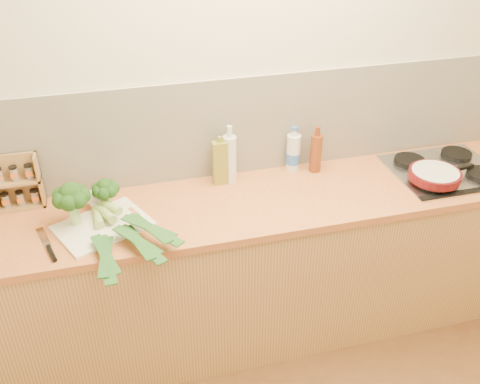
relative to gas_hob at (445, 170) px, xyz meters
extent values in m
plane|color=beige|center=(-1.02, 0.30, 0.39)|extent=(3.50, 0.00, 3.50)
cube|color=silver|center=(-1.02, 0.29, 0.26)|extent=(3.20, 0.02, 0.54)
cube|color=tan|center=(-1.02, 0.00, -0.48)|extent=(3.20, 0.60, 0.86)
cube|color=#DE7C41|center=(-1.02, 0.00, -0.03)|extent=(3.20, 0.62, 0.04)
cube|color=silver|center=(0.00, 0.00, -0.01)|extent=(0.58, 0.50, 0.01)
cube|color=black|center=(0.00, -0.23, 0.00)|extent=(0.58, 0.04, 0.01)
cylinder|color=black|center=(-0.15, -0.12, 0.01)|extent=(0.17, 0.17, 0.03)
cylinder|color=black|center=(-0.15, 0.12, 0.01)|extent=(0.17, 0.17, 0.03)
cylinder|color=black|center=(0.15, 0.12, 0.01)|extent=(0.17, 0.17, 0.03)
cube|color=white|center=(-1.84, -0.04, -0.01)|extent=(0.49, 0.44, 0.01)
cylinder|color=#9CC372|center=(-1.96, 0.00, 0.05)|extent=(0.05, 0.05, 0.10)
sphere|color=#15330D|center=(-1.96, 0.00, 0.16)|extent=(0.11, 0.11, 0.11)
sphere|color=#15330D|center=(-1.91, 0.00, 0.14)|extent=(0.08, 0.08, 0.08)
sphere|color=#15330D|center=(-1.93, 0.04, 0.14)|extent=(0.08, 0.08, 0.08)
sphere|color=#15330D|center=(-1.97, 0.05, 0.14)|extent=(0.08, 0.08, 0.08)
sphere|color=#15330D|center=(-2.01, 0.02, 0.14)|extent=(0.08, 0.08, 0.08)
sphere|color=#15330D|center=(-2.01, -0.02, 0.14)|extent=(0.08, 0.08, 0.08)
sphere|color=#15330D|center=(-1.97, -0.05, 0.14)|extent=(0.08, 0.08, 0.08)
sphere|color=#15330D|center=(-1.93, -0.04, 0.14)|extent=(0.08, 0.08, 0.08)
cylinder|color=#9CC372|center=(-1.81, 0.08, 0.04)|extent=(0.04, 0.04, 0.08)
sphere|color=#15330D|center=(-1.81, 0.08, 0.13)|extent=(0.08, 0.08, 0.08)
sphere|color=#15330D|center=(-1.77, 0.08, 0.12)|extent=(0.06, 0.06, 0.06)
sphere|color=#15330D|center=(-1.79, 0.11, 0.12)|extent=(0.06, 0.06, 0.06)
sphere|color=#15330D|center=(-1.82, 0.11, 0.12)|extent=(0.06, 0.06, 0.06)
sphere|color=#15330D|center=(-1.84, 0.09, 0.12)|extent=(0.06, 0.06, 0.06)
sphere|color=#15330D|center=(-1.84, 0.06, 0.12)|extent=(0.06, 0.06, 0.06)
sphere|color=#15330D|center=(-1.82, 0.04, 0.12)|extent=(0.06, 0.06, 0.06)
sphere|color=#15330D|center=(-1.79, 0.05, 0.12)|extent=(0.06, 0.06, 0.06)
cylinder|color=white|center=(-1.87, 0.15, 0.02)|extent=(0.05, 0.14, 0.04)
cylinder|color=#92B65B|center=(-1.86, 0.01, 0.02)|extent=(0.05, 0.17, 0.04)
cube|color=#1B4117|center=(-1.84, -0.31, 0.02)|extent=(0.08, 0.30, 0.02)
cube|color=#1B4117|center=(-1.84, -0.33, 0.02)|extent=(0.07, 0.34, 0.01)
cube|color=#1B4117|center=(-1.84, -0.30, 0.02)|extent=(0.12, 0.28, 0.02)
cylinder|color=white|center=(-1.88, 0.11, 0.04)|extent=(0.09, 0.12, 0.04)
cylinder|color=#92B65B|center=(-1.82, -0.01, 0.04)|extent=(0.10, 0.15, 0.04)
cube|color=#1B4117|center=(-1.69, -0.27, 0.04)|extent=(0.12, 0.30, 0.02)
cube|color=#1B4117|center=(-1.69, -0.29, 0.04)|extent=(0.19, 0.33, 0.01)
cube|color=#1B4117|center=(-1.70, -0.27, 0.04)|extent=(0.21, 0.25, 0.02)
cylinder|color=white|center=(-1.85, 0.09, 0.06)|extent=(0.09, 0.10, 0.04)
cylinder|color=#92B65B|center=(-1.79, 0.01, 0.06)|extent=(0.10, 0.12, 0.04)
cube|color=#1B4117|center=(-1.63, -0.21, 0.06)|extent=(0.17, 0.29, 0.02)
cube|color=#1B4117|center=(-1.62, -0.23, 0.06)|extent=(0.24, 0.30, 0.01)
cube|color=#1B4117|center=(-1.64, -0.20, 0.06)|extent=(0.24, 0.22, 0.02)
cube|color=silver|center=(-2.11, -0.06, -0.01)|extent=(0.08, 0.17, 0.00)
cylinder|color=black|center=(-2.07, -0.20, 0.00)|extent=(0.05, 0.12, 0.02)
cylinder|color=#4F0D10|center=(-0.14, -0.10, 0.05)|extent=(0.27, 0.27, 0.04)
cylinder|color=beige|center=(-0.14, -0.10, 0.07)|extent=(0.24, 0.24, 0.00)
cube|color=black|center=(0.05, -0.07, 0.05)|extent=(0.14, 0.04, 0.02)
cube|color=#A77647|center=(-2.22, 0.27, 0.12)|extent=(0.23, 0.01, 0.27)
cube|color=#A77647|center=(-2.22, 0.23, -0.01)|extent=(0.23, 0.09, 0.01)
cube|color=#A77647|center=(-2.22, 0.23, 0.13)|extent=(0.23, 0.09, 0.01)
cube|color=#A77647|center=(-2.11, 0.23, 0.12)|extent=(0.01, 0.09, 0.27)
cylinder|color=gray|center=(-2.29, 0.23, 0.03)|extent=(0.04, 0.04, 0.06)
cylinder|color=gray|center=(-2.22, 0.23, 0.03)|extent=(0.04, 0.04, 0.06)
cylinder|color=gray|center=(-2.15, 0.23, 0.03)|extent=(0.04, 0.04, 0.06)
cylinder|color=gray|center=(-2.22, 0.23, 0.17)|extent=(0.04, 0.04, 0.06)
cylinder|color=gray|center=(-2.15, 0.23, 0.17)|extent=(0.04, 0.04, 0.06)
cube|color=olive|center=(-1.22, 0.21, 0.11)|extent=(0.08, 0.05, 0.24)
cylinder|color=olive|center=(-1.22, 0.21, 0.24)|extent=(0.02, 0.02, 0.03)
cylinder|color=silver|center=(-1.16, 0.21, 0.12)|extent=(0.07, 0.07, 0.26)
cylinder|color=silver|center=(-1.16, 0.21, 0.28)|extent=(0.03, 0.03, 0.06)
cylinder|color=brown|center=(-0.69, 0.20, 0.09)|extent=(0.06, 0.06, 0.22)
cylinder|color=brown|center=(-0.69, 0.20, 0.23)|extent=(0.03, 0.03, 0.05)
cylinder|color=silver|center=(-0.80, 0.24, 0.09)|extent=(0.08, 0.08, 0.21)
cylinder|color=silver|center=(-0.80, 0.24, 0.21)|extent=(0.03, 0.03, 0.03)
cylinder|color=blue|center=(-0.80, 0.24, 0.06)|extent=(0.08, 0.08, 0.06)
camera|label=1|loc=(-1.74, -2.17, 1.46)|focal=40.00mm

